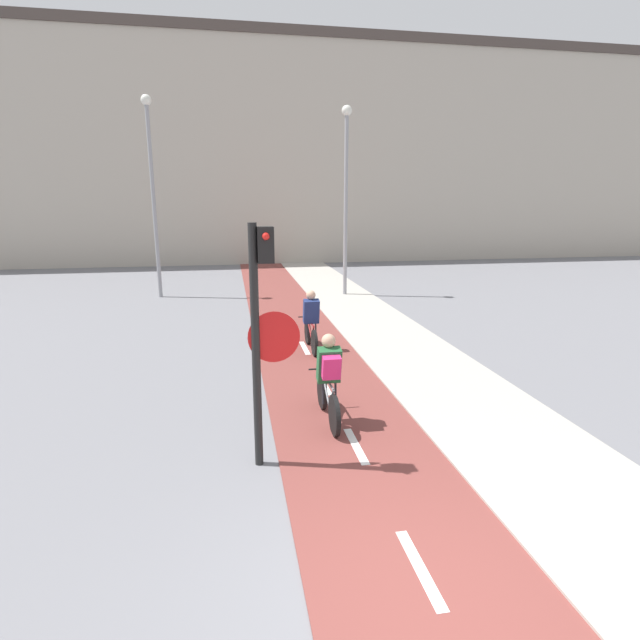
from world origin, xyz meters
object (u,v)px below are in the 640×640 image
object	(u,v)px
traffic_light_pole	(262,321)
street_lamp_far	(152,178)
street_lamp_sidewalk	(346,183)
cyclist_near	(329,381)
cyclist_far	(311,323)

from	to	relation	value
traffic_light_pole	street_lamp_far	world-z (taller)	street_lamp_far
street_lamp_sidewalk	cyclist_near	bearing A→B (deg)	-104.30
cyclist_near	cyclist_far	distance (m)	3.99
cyclist_near	cyclist_far	world-z (taller)	cyclist_near
street_lamp_sidewalk	cyclist_near	world-z (taller)	street_lamp_sidewalk
street_lamp_sidewalk	cyclist_far	world-z (taller)	street_lamp_sidewalk
cyclist_near	cyclist_far	bearing A→B (deg)	84.81
street_lamp_far	cyclist_near	world-z (taller)	street_lamp_far
traffic_light_pole	cyclist_near	distance (m)	2.02
traffic_light_pole	cyclist_far	distance (m)	5.46
traffic_light_pole	street_lamp_far	xyz separation A→B (m)	(-2.95, 12.80, 2.27)
cyclist_far	street_lamp_sidewalk	bearing A→B (deg)	70.68
street_lamp_sidewalk	cyclist_far	bearing A→B (deg)	-109.32
traffic_light_pole	street_lamp_sidewalk	size ratio (longest dim) A/B	0.48
street_lamp_sidewalk	street_lamp_far	bearing A→B (deg)	172.49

